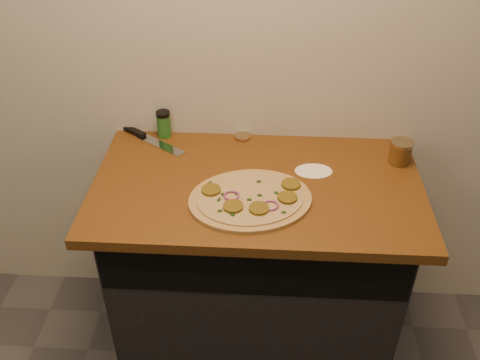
# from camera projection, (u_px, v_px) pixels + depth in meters

# --- Properties ---
(cabinet) EXTENTS (1.10, 0.60, 0.86)m
(cabinet) POSITION_uv_depth(u_px,v_px,m) (255.00, 268.00, 2.25)
(cabinet) COLOR black
(cabinet) RESTS_ON ground
(countertop) EXTENTS (1.20, 0.70, 0.04)m
(countertop) POSITION_uv_depth(u_px,v_px,m) (257.00, 187.00, 1.96)
(countertop) COLOR brown
(countertop) RESTS_ON cabinet
(pizza) EXTENTS (0.51, 0.51, 0.03)m
(pizza) POSITION_uv_depth(u_px,v_px,m) (251.00, 199.00, 1.85)
(pizza) COLOR tan
(pizza) RESTS_ON countertop
(chefs_knife) EXTENTS (0.30, 0.22, 0.02)m
(chefs_knife) POSITION_uv_depth(u_px,v_px,m) (146.00, 137.00, 2.18)
(chefs_knife) COLOR #B7BAC1
(chefs_knife) RESTS_ON countertop
(mason_jar_lid) EXTENTS (0.08, 0.08, 0.01)m
(mason_jar_lid) POSITION_uv_depth(u_px,v_px,m) (243.00, 137.00, 2.18)
(mason_jar_lid) COLOR tan
(mason_jar_lid) RESTS_ON countertop
(salsa_jar) EXTENTS (0.08, 0.08, 0.09)m
(salsa_jar) POSITION_uv_depth(u_px,v_px,m) (400.00, 152.00, 2.02)
(salsa_jar) COLOR maroon
(salsa_jar) RESTS_ON countertop
(spice_shaker) EXTENTS (0.06, 0.06, 0.11)m
(spice_shaker) POSITION_uv_depth(u_px,v_px,m) (164.00, 124.00, 2.17)
(spice_shaker) COLOR #24631F
(spice_shaker) RESTS_ON countertop
(flour_spill) EXTENTS (0.15, 0.15, 0.00)m
(flour_spill) POSITION_uv_depth(u_px,v_px,m) (314.00, 171.00, 2.00)
(flour_spill) COLOR white
(flour_spill) RESTS_ON countertop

